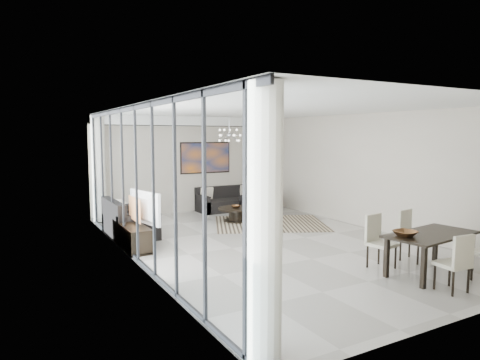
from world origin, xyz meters
TOP-DOWN VIEW (x-y plane):
  - room_shell at (0.46, 0.00)m, footprint 6.00×9.00m
  - window_wall at (-2.86, 0.00)m, footprint 0.37×8.95m
  - soffit at (0.00, 4.30)m, footprint 5.98×0.40m
  - painting at (0.50, 4.47)m, footprint 1.68×0.04m
  - chandelier at (0.30, 2.50)m, footprint 0.66×0.66m
  - rug at (1.10, 1.70)m, footprint 3.53×3.21m
  - coffee_table at (0.50, 2.42)m, footprint 1.06×1.06m
  - bowl_coffee at (0.46, 2.43)m, footprint 0.24×0.24m
  - sofa_main at (1.12, 4.07)m, footprint 2.04×0.83m
  - loveseat at (-2.55, 2.21)m, footprint 0.96×1.70m
  - armchair at (1.59, 3.05)m, footprint 0.90×0.94m
  - side_table at (-1.69, 3.64)m, footprint 0.42×0.42m
  - tv_console at (-2.76, 1.10)m, footprint 0.44×1.58m
  - television at (-2.60, 1.03)m, footprint 0.40×1.20m
  - dining_table at (1.20, -3.10)m, footprint 1.78×1.04m
  - dining_chair_sw at (0.76, -3.88)m, footprint 0.45×0.45m
  - dining_chair_nw at (0.71, -2.39)m, footprint 0.49×0.49m
  - dining_chair_ne at (1.58, -2.37)m, footprint 0.52×0.52m
  - bowl_dining at (0.65, -3.02)m, footprint 0.38×0.38m

SIDE VIEW (x-z plane):
  - rug at x=1.10m, z-range 0.00..0.01m
  - coffee_table at x=0.50m, z-range 0.02..0.39m
  - tv_console at x=-2.76m, z-range 0.00..0.49m
  - sofa_main at x=1.12m, z-range -0.12..0.62m
  - armchair at x=1.59m, z-range -0.12..0.63m
  - loveseat at x=-2.55m, z-range -0.14..0.72m
  - side_table at x=-1.69m, z-range 0.10..0.67m
  - bowl_coffee at x=0.46m, z-range 0.37..0.44m
  - dining_chair_sw at x=0.76m, z-range 0.06..0.97m
  - dining_chair_nw at x=0.71m, z-range 0.07..1.01m
  - dining_chair_ne at x=1.58m, z-range 0.07..1.02m
  - dining_table at x=1.20m, z-range 0.26..0.97m
  - bowl_dining at x=0.65m, z-range 0.70..0.79m
  - television at x=-2.60m, z-range 0.49..1.18m
  - room_shell at x=0.46m, z-range 0.00..2.90m
  - window_wall at x=-2.86m, z-range 0.02..2.92m
  - painting at x=0.50m, z-range 1.16..2.14m
  - chandelier at x=0.30m, z-range 2.00..2.71m
  - soffit at x=0.00m, z-range 2.64..2.90m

